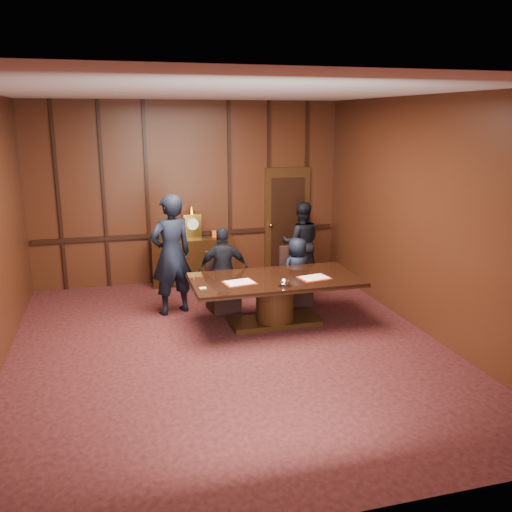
% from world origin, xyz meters
% --- Properties ---
extents(room, '(7.00, 7.04, 3.50)m').
position_xyz_m(room, '(0.07, 0.14, 1.72)').
color(room, black).
rests_on(room, ground).
extents(sideboard, '(1.60, 0.45, 1.54)m').
position_xyz_m(sideboard, '(0.00, 3.26, 0.49)').
color(sideboard, black).
rests_on(sideboard, ground).
extents(conference_table, '(2.62, 1.32, 0.76)m').
position_xyz_m(conference_table, '(0.90, 0.73, 0.51)').
color(conference_table, black).
rests_on(conference_table, ground).
extents(folder_left, '(0.51, 0.40, 0.02)m').
position_xyz_m(folder_left, '(0.30, 0.61, 0.77)').
color(folder_left, '#AD2510').
rests_on(folder_left, conference_table).
extents(folder_right, '(0.51, 0.40, 0.02)m').
position_xyz_m(folder_right, '(1.48, 0.55, 0.77)').
color(folder_right, '#AD2510').
rests_on(folder_right, conference_table).
extents(inkstand, '(0.20, 0.14, 0.12)m').
position_xyz_m(inkstand, '(0.90, 0.28, 0.81)').
color(inkstand, white).
rests_on(inkstand, conference_table).
extents(notepad, '(0.10, 0.08, 0.01)m').
position_xyz_m(notepad, '(-0.28, 0.49, 0.77)').
color(notepad, '#DDD56C').
rests_on(notepad, conference_table).
extents(chair_left, '(0.53, 0.53, 0.99)m').
position_xyz_m(chair_left, '(0.25, 1.61, 0.29)').
color(chair_left, black).
rests_on(chair_left, ground).
extents(chair_right, '(0.49, 0.49, 0.99)m').
position_xyz_m(chair_right, '(1.55, 1.61, 0.29)').
color(chair_right, black).
rests_on(chair_right, ground).
extents(signatory_left, '(0.86, 0.41, 1.44)m').
position_xyz_m(signatory_left, '(0.25, 1.53, 0.72)').
color(signatory_left, black).
rests_on(signatory_left, ground).
extents(signatory_right, '(0.64, 0.48, 1.19)m').
position_xyz_m(signatory_right, '(1.55, 1.53, 0.59)').
color(signatory_right, black).
rests_on(signatory_right, ground).
extents(witness_left, '(0.85, 0.69, 2.00)m').
position_xyz_m(witness_left, '(-0.59, 1.68, 1.00)').
color(witness_left, black).
rests_on(witness_left, ground).
extents(witness_right, '(0.88, 0.74, 1.61)m').
position_xyz_m(witness_right, '(2.06, 2.75, 0.80)').
color(witness_right, black).
rests_on(witness_right, ground).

